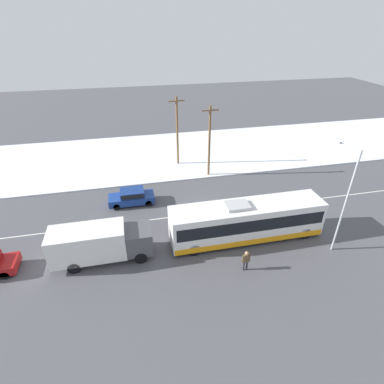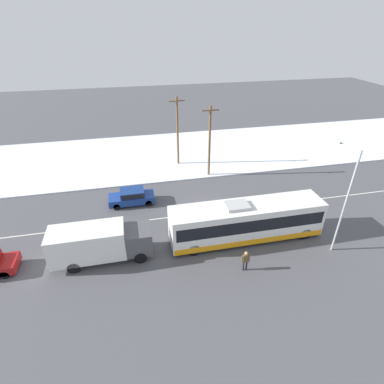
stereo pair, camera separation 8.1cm
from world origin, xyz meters
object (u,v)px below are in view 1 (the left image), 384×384
(pedestrian_at_stop, at_px, (246,259))
(utility_pole_roadside, at_px, (209,141))
(box_truck, at_px, (99,242))
(streetlamp, at_px, (345,189))
(sedan_car, at_px, (132,196))
(city_bus, at_px, (247,221))
(utility_pole_snowlot, at_px, (177,131))

(pedestrian_at_stop, bearing_deg, utility_pole_roadside, 85.03)
(box_truck, distance_m, streetlamp, 17.85)
(sedan_car, relative_size, streetlamp, 0.52)
(city_bus, relative_size, sedan_car, 2.85)
(city_bus, bearing_deg, pedestrian_at_stop, -110.92)
(box_truck, relative_size, sedan_car, 1.68)
(sedan_car, height_order, utility_pole_roadside, utility_pole_roadside)
(box_truck, distance_m, pedestrian_at_stop, 10.54)
(sedan_car, bearing_deg, streetlamp, 147.09)
(utility_pole_snowlot, bearing_deg, box_truck, -119.07)
(city_bus, height_order, streetlamp, streetlamp)
(city_bus, distance_m, utility_pole_snowlot, 15.56)
(city_bus, distance_m, pedestrian_at_stop, 3.72)
(sedan_car, bearing_deg, box_truck, 70.62)
(city_bus, xyz_separation_m, utility_pole_snowlot, (-2.86, 15.07, 2.61))
(pedestrian_at_stop, xyz_separation_m, utility_pole_roadside, (1.29, 14.81, 3.11))
(utility_pole_roadside, bearing_deg, streetlamp, -66.18)
(city_bus, distance_m, sedan_car, 11.34)
(city_bus, bearing_deg, streetlamp, -21.36)
(pedestrian_at_stop, xyz_separation_m, utility_pole_snowlot, (-1.55, 18.49, 3.22))
(box_truck, bearing_deg, utility_pole_snowlot, 60.93)
(streetlamp, xyz_separation_m, utility_pole_snowlot, (-8.91, 17.43, -0.89))
(box_truck, distance_m, utility_pole_roadside, 16.29)
(streetlamp, bearing_deg, box_truck, 172.53)
(box_truck, height_order, streetlamp, streetlamp)
(city_bus, bearing_deg, sedan_car, 140.49)
(pedestrian_at_stop, bearing_deg, city_bus, 69.08)
(box_truck, xyz_separation_m, pedestrian_at_stop, (9.98, -3.33, -0.54))
(sedan_car, xyz_separation_m, utility_pole_roadside, (8.70, 4.19, 3.33))
(sedan_car, xyz_separation_m, utility_pole_snowlot, (5.86, 7.87, 3.44))
(box_truck, bearing_deg, pedestrian_at_stop, -18.47)
(utility_pole_snowlot, bearing_deg, streetlamp, -62.93)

